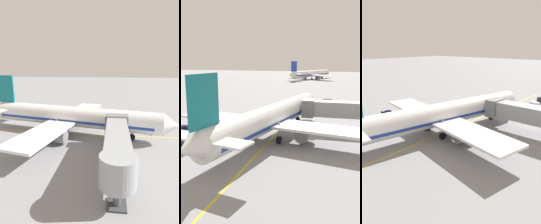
{
  "view_description": "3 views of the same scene",
  "coord_description": "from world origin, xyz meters",
  "views": [
    {
      "loc": [
        32.86,
        7.39,
        12.23
      ],
      "look_at": [
        -2.5,
        2.83,
        3.66
      ],
      "focal_mm": 29.94,
      "sensor_mm": 36.0,
      "label": 1
    },
    {
      "loc": [
        10.48,
        -39.27,
        12.22
      ],
      "look_at": [
        -0.73,
        1.49,
        3.71
      ],
      "focal_mm": 43.83,
      "sensor_mm": 36.0,
      "label": 2
    },
    {
      "loc": [
        23.74,
        -25.67,
        14.04
      ],
      "look_at": [
        -1.78,
        3.36,
        2.41
      ],
      "focal_mm": 35.67,
      "sensor_mm": 36.0,
      "label": 3
    }
  ],
  "objects": [
    {
      "name": "baggage_cart_second_in_train",
      "position": [
        -8.53,
        -2.61,
        0.95
      ],
      "size": [
        1.36,
        2.92,
        1.58
      ],
      "color": "#4C4C51",
      "rests_on": "ground"
    },
    {
      "name": "baggage_tug_trailing",
      "position": [
        -7.42,
        -2.11,
        0.71
      ],
      "size": [
        1.46,
        2.59,
        1.62
      ],
      "color": "silver",
      "rests_on": "ground"
    },
    {
      "name": "baggage_cart_tail_end",
      "position": [
        -9.54,
        -8.39,
        0.95
      ],
      "size": [
        1.36,
        2.92,
        1.58
      ],
      "color": "#4C4C51",
      "rests_on": "ground"
    },
    {
      "name": "parked_airliner",
      "position": [
        -0.22,
        -0.49,
        3.19
      ],
      "size": [
        30.43,
        37.12,
        10.63
      ],
      "color": "white",
      "rests_on": "ground"
    },
    {
      "name": "ground_crew_wing_walker",
      "position": [
        -8.61,
        3.21,
        0.95
      ],
      "size": [
        0.67,
        0.44,
        1.69
      ],
      "color": "#232328",
      "rests_on": "ground"
    },
    {
      "name": "jet_bridge",
      "position": [
        11.6,
        7.98,
        3.46
      ],
      "size": [
        16.46,
        3.5,
        4.98
      ],
      "color": "#93999E",
      "rests_on": "ground"
    },
    {
      "name": "baggage_cart_front",
      "position": [
        -7.95,
        0.38,
        0.95
      ],
      "size": [
        1.36,
        2.92,
        1.58
      ],
      "color": "#4C4C51",
      "rests_on": "ground"
    },
    {
      "name": "safety_cone_nose_left",
      "position": [
        -4.2,
        11.6,
        0.29
      ],
      "size": [
        0.36,
        0.36,
        0.59
      ],
      "color": "black",
      "rests_on": "ground"
    },
    {
      "name": "safety_cone_nose_right",
      "position": [
        -1.06,
        16.64,
        0.29
      ],
      "size": [
        0.36,
        0.36,
        0.59
      ],
      "color": "black",
      "rests_on": "ground"
    },
    {
      "name": "baggage_cart_third_in_train",
      "position": [
        -8.86,
        -5.35,
        0.95
      ],
      "size": [
        1.36,
        2.92,
        1.58
      ],
      "color": "#4C4C51",
      "rests_on": "ground"
    },
    {
      "name": "ground_plane",
      "position": [
        0.0,
        0.0,
        0.0
      ],
      "size": [
        400.0,
        400.0,
        0.0
      ],
      "primitive_type": "plane",
      "color": "gray"
    },
    {
      "name": "baggage_tug_lead",
      "position": [
        -14.03,
        -2.56,
        0.71
      ],
      "size": [
        1.81,
        2.72,
        1.62
      ],
      "color": "navy",
      "rests_on": "ground"
    },
    {
      "name": "gate_lead_in_line",
      "position": [
        0.0,
        0.0,
        0.0
      ],
      "size": [
        0.24,
        80.0,
        0.01
      ],
      "primitive_type": "cube",
      "color": "gold",
      "rests_on": "ground"
    },
    {
      "name": "safety_cone_wing_tip",
      "position": [
        -0.83,
        14.53,
        0.29
      ],
      "size": [
        0.36,
        0.36,
        0.59
      ],
      "color": "black",
      "rests_on": "ground"
    }
  ]
}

